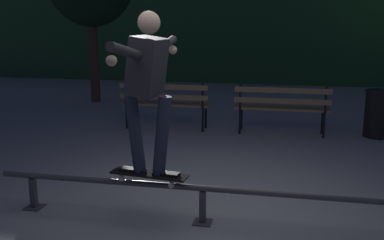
# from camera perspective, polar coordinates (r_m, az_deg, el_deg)

# --- Properties ---
(ground_plane) EXTENTS (90.00, 90.00, 0.00)m
(ground_plane) POSITION_cam_1_polar(r_m,az_deg,el_deg) (4.68, 1.74, -12.03)
(ground_plane) COLOR #99999E
(hedge_backdrop) EXTENTS (24.00, 1.20, 2.77)m
(hedge_backdrop) POSITION_cam_1_polar(r_m,az_deg,el_deg) (14.44, 8.77, 10.31)
(hedge_backdrop) COLOR #2D5B33
(hedge_backdrop) RESTS_ON ground
(grind_rail) EXTENTS (4.27, 0.18, 0.39)m
(grind_rail) POSITION_cam_1_polar(r_m,az_deg,el_deg) (4.40, 1.37, -9.37)
(grind_rail) COLOR #47474C
(grind_rail) RESTS_ON ground
(skateboard) EXTENTS (0.80, 0.30, 0.09)m
(skateboard) POSITION_cam_1_polar(r_m,az_deg,el_deg) (4.46, -5.46, -6.92)
(skateboard) COLOR black
(skateboard) RESTS_ON grind_rail
(skateboarder) EXTENTS (0.63, 1.40, 1.56)m
(skateboarder) POSITION_cam_1_polar(r_m,az_deg,el_deg) (4.24, -5.69, 5.08)
(skateboarder) COLOR black
(skateboarder) RESTS_ON skateboard
(park_bench_leftmost) EXTENTS (1.60, 0.42, 0.88)m
(park_bench_leftmost) POSITION_cam_1_polar(r_m,az_deg,el_deg) (8.06, -3.45, 2.53)
(park_bench_leftmost) COLOR black
(park_bench_leftmost) RESTS_ON ground
(park_bench_left_center) EXTENTS (1.60, 0.42, 0.88)m
(park_bench_left_center) POSITION_cam_1_polar(r_m,az_deg,el_deg) (7.79, 11.39, 1.95)
(park_bench_left_center) COLOR black
(park_bench_left_center) RESTS_ON ground
(trash_can) EXTENTS (0.52, 0.52, 0.80)m
(trash_can) POSITION_cam_1_polar(r_m,az_deg,el_deg) (8.19, 22.78, 0.83)
(trash_can) COLOR black
(trash_can) RESTS_ON ground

